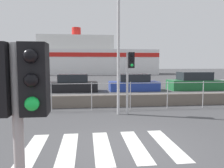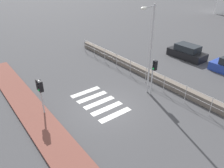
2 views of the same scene
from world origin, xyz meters
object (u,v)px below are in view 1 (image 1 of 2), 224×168
at_px(traffic_light_far, 130,69).
at_px(parked_car_black, 73,84).
at_px(traffic_light_near, 17,98).
at_px(streetlamp, 119,23).
at_px(parked_car_blue, 134,84).
at_px(ferry_boat, 89,58).
at_px(parked_car_green, 194,82).

relative_size(traffic_light_far, parked_car_black, 0.71).
height_order(traffic_light_near, parked_car_black, traffic_light_near).
distance_m(streetlamp, parked_car_black, 9.33).
height_order(streetlamp, parked_car_black, streetlamp).
relative_size(traffic_light_near, parked_car_blue, 0.60).
height_order(traffic_light_near, ferry_boat, ferry_boat).
relative_size(traffic_light_near, streetlamp, 0.38).
bearing_deg(ferry_boat, traffic_light_far, -87.92).
height_order(parked_car_black, parked_car_blue, parked_car_black).
bearing_deg(traffic_light_far, ferry_boat, 92.08).
relative_size(parked_car_blue, parked_car_green, 0.92).
relative_size(traffic_light_near, parked_car_green, 0.56).
bearing_deg(traffic_light_far, streetlamp, -162.96).
relative_size(parked_car_black, parked_car_blue, 0.95).
xyz_separation_m(traffic_light_near, parked_car_blue, (4.51, 15.38, -1.32)).
relative_size(streetlamp, parked_car_black, 1.66).
relative_size(ferry_boat, parked_car_green, 5.99).
distance_m(ferry_boat, parked_car_green, 29.58).
bearing_deg(parked_car_black, traffic_light_far, -70.48).
bearing_deg(streetlamp, parked_car_green, 47.34).
xyz_separation_m(traffic_light_near, parked_car_green, (9.75, 15.38, -1.25)).
relative_size(traffic_light_near, parked_car_black, 0.63).
height_order(traffic_light_near, streetlamp, streetlamp).
bearing_deg(traffic_light_far, parked_car_black, 109.52).
bearing_deg(parked_car_black, ferry_boat, 86.76).
relative_size(streetlamp, ferry_boat, 0.24).
xyz_separation_m(traffic_light_far, parked_car_black, (-2.92, 8.23, -1.40)).
xyz_separation_m(traffic_light_far, parked_car_blue, (1.99, 8.23, -1.41)).
xyz_separation_m(parked_car_black, parked_car_blue, (4.91, 0.00, -0.01)).
bearing_deg(streetlamp, traffic_light_far, 17.04).
bearing_deg(ferry_boat, parked_car_blue, -83.30).
height_order(streetlamp, parked_car_blue, streetlamp).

